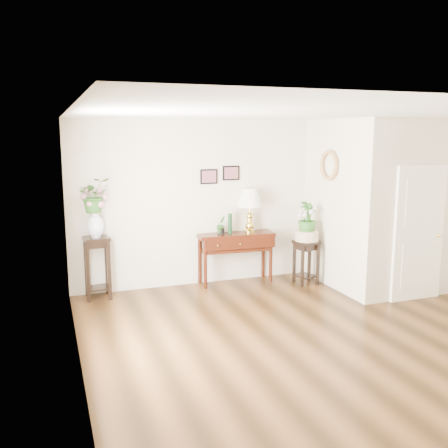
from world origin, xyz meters
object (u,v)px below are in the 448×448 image
console_table (235,258)px  plant_stand_b (306,262)px  table_lamp (250,212)px  plant_stand_a (97,268)px

console_table → plant_stand_b: bearing=-19.0°
console_table → table_lamp: bearing=3.6°
plant_stand_a → plant_stand_b: plant_stand_a is taller
console_table → table_lamp: size_ratio=1.71×
plant_stand_a → console_table: bearing=1.2°
plant_stand_a → plant_stand_b: (3.47, -0.42, -0.11)m
table_lamp → plant_stand_a: table_lamp is taller
console_table → plant_stand_a: 2.34m
console_table → plant_stand_a: size_ratio=1.34×
plant_stand_a → plant_stand_b: 3.49m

